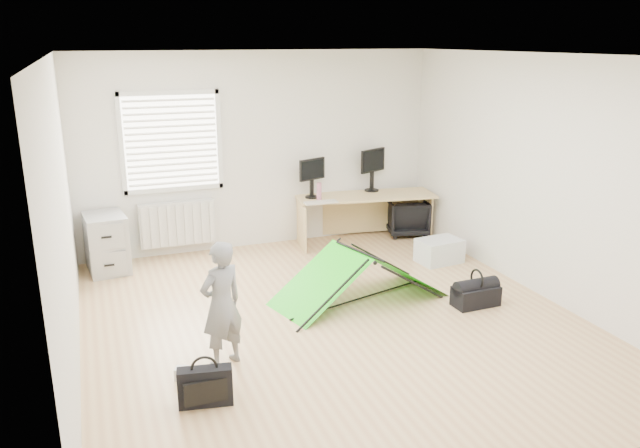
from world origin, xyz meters
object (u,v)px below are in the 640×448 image
object	(u,v)px
thermos	(319,191)
monitor_left	(312,183)
filing_cabinet	(107,243)
office_chair	(407,217)
desk	(365,218)
storage_crate	(439,251)
monitor_right	(372,176)
duffel_bag	(476,296)
kite	(359,276)
person	(222,305)
laptop_bag	(205,387)

from	to	relation	value
thermos	monitor_left	bearing A→B (deg)	106.96
filing_cabinet	office_chair	xyz separation A→B (m)	(4.29, 0.02, -0.10)
filing_cabinet	thermos	distance (m)	2.88
desk	storage_crate	xyz separation A→B (m)	(0.53, -1.21, -0.18)
monitor_right	thermos	bearing A→B (deg)	169.92
filing_cabinet	thermos	bearing A→B (deg)	-6.93
duffel_bag	kite	bearing A→B (deg)	151.40
monitor_right	duffel_bag	bearing A→B (deg)	-114.79
person	kite	bearing A→B (deg)	-176.99
storage_crate	filing_cabinet	bearing A→B (deg)	163.60
desk	person	world-z (taller)	person
filing_cabinet	person	world-z (taller)	person
monitor_right	kite	distance (m)	2.55
thermos	storage_crate	xyz separation A→B (m)	(1.26, -1.17, -0.65)
monitor_left	duffel_bag	bearing A→B (deg)	-91.23
person	kite	world-z (taller)	person
filing_cabinet	thermos	xyz separation A→B (m)	(2.85, -0.04, 0.43)
monitor_left	monitor_right	bearing A→B (deg)	-16.47
storage_crate	monitor_left	bearing A→B (deg)	134.43
person	monitor_right	bearing A→B (deg)	-157.49
monitor_right	desk	bearing A→B (deg)	-158.31
thermos	kite	size ratio (longest dim) A/B	0.13
duffel_bag	storage_crate	bearing A→B (deg)	73.83
thermos	laptop_bag	xyz separation A→B (m)	(-2.27, -3.42, -0.64)
monitor_left	duffel_bag	xyz separation A→B (m)	(0.95, -2.70, -0.78)
thermos	office_chair	world-z (taller)	thermos
laptop_bag	duffel_bag	world-z (taller)	laptop_bag
kite	storage_crate	world-z (taller)	kite
person	kite	xyz separation A→B (m)	(1.74, 0.89, -0.30)
monitor_left	office_chair	world-z (taller)	monitor_left
monitor_right	kite	size ratio (longest dim) A/B	0.26
monitor_left	kite	distance (m)	2.20
monitor_right	thermos	size ratio (longest dim) A/B	1.96
office_chair	kite	bearing A→B (deg)	66.19
thermos	laptop_bag	distance (m)	4.16
desk	monitor_left	world-z (taller)	monitor_left
filing_cabinet	monitor_right	xyz separation A→B (m)	(3.77, 0.19, 0.54)
laptop_bag	desk	bearing A→B (deg)	59.30
monitor_left	person	world-z (taller)	person
monitor_left	duffel_bag	world-z (taller)	monitor_left
monitor_right	laptop_bag	world-z (taller)	monitor_right
monitor_right	person	world-z (taller)	person
filing_cabinet	laptop_bag	world-z (taller)	filing_cabinet
office_chair	laptop_bag	world-z (taller)	office_chair
monitor_left	kite	size ratio (longest dim) A/B	0.23
desk	thermos	world-z (taller)	thermos
monitor_left	thermos	size ratio (longest dim) A/B	1.76
thermos	storage_crate	size ratio (longest dim) A/B	0.44
office_chair	laptop_bag	xyz separation A→B (m)	(-3.71, -3.48, -0.11)
monitor_left	person	size ratio (longest dim) A/B	0.37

